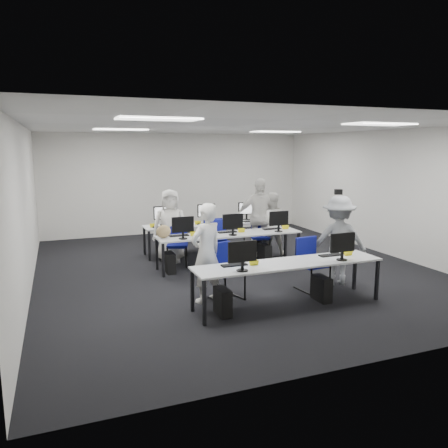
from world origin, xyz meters
name	(u,v)px	position (x,y,z in m)	size (l,w,h in m)	color
room	(233,199)	(0.00, 0.00, 1.50)	(9.00, 9.02, 3.00)	black
ceiling_panels	(234,127)	(0.00, 0.00, 2.98)	(5.20, 4.60, 0.02)	white
desk_front	(289,265)	(0.00, -2.40, 0.68)	(3.20, 0.70, 0.73)	#B0B2B4
desk_mid	(230,236)	(0.00, 0.20, 0.68)	(3.20, 0.70, 0.73)	#B0B2B4
desk_back	(209,225)	(0.00, 1.60, 0.68)	(3.20, 0.70, 0.73)	#B0B2B4
equipment_front	(278,286)	(-0.19, -2.42, 0.36)	(2.51, 0.41, 1.19)	#0E4BB8
equipment_mid	(222,251)	(-0.19, 0.18, 0.36)	(2.91, 0.41, 1.19)	white
equipment_back	(216,237)	(0.19, 1.62, 0.36)	(2.91, 0.41, 1.19)	white
chair_0	(226,282)	(-0.84, -1.75, 0.30)	(0.60, 0.63, 0.96)	navy
chair_1	(312,274)	(0.80, -1.86, 0.30)	(0.52, 0.56, 0.96)	navy
chair_2	(178,253)	(-1.05, 0.66, 0.29)	(0.58, 0.60, 0.90)	navy
chair_3	(215,247)	(-0.10, 0.86, 0.30)	(0.50, 0.54, 0.94)	navy
chair_4	(260,244)	(1.07, 0.87, 0.27)	(0.53, 0.56, 0.86)	navy
chair_5	(177,247)	(-0.94, 1.13, 0.31)	(0.61, 0.64, 0.99)	navy
chair_6	(216,245)	(-0.01, 1.07, 0.30)	(0.56, 0.59, 0.94)	navy
chair_7	(256,241)	(1.07, 1.12, 0.29)	(0.49, 0.53, 0.91)	navy
handbag	(163,232)	(-1.45, 0.26, 0.87)	(0.33, 0.21, 0.27)	#95804D
student_0	(206,253)	(-1.19, -1.73, 0.84)	(0.61, 0.40, 1.68)	beige
student_1	(271,224)	(1.34, 0.87, 0.76)	(0.74, 0.57, 1.52)	beige
student_2	(170,226)	(-1.11, 1.05, 0.83)	(0.81, 0.53, 1.66)	beige
student_3	(259,217)	(1.03, 0.88, 0.93)	(1.09, 0.45, 1.86)	beige
photographer	(338,240)	(1.45, -1.70, 0.85)	(1.09, 0.63, 1.69)	gray
dslr_camera	(338,192)	(1.52, -1.53, 1.75)	(0.14, 0.18, 0.10)	black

